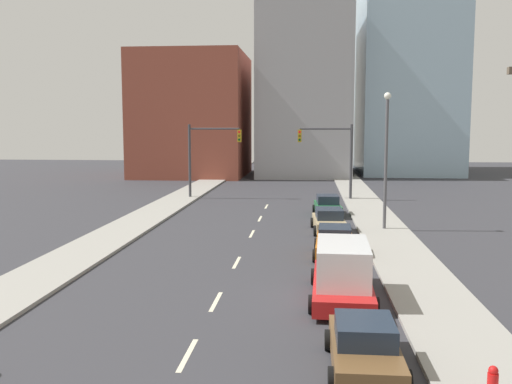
{
  "coord_description": "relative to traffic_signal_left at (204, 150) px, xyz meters",
  "views": [
    {
      "loc": [
        3.42,
        -7.35,
        6.55
      ],
      "look_at": [
        -0.05,
        30.09,
        2.2
      ],
      "focal_mm": 40.0,
      "sensor_mm": 36.0,
      "label": 1
    }
  ],
  "objects": [
    {
      "name": "traffic_signal_left",
      "position": [
        0.0,
        0.0,
        0.0
      ],
      "size": [
        4.84,
        0.35,
        6.72
      ],
      "color": "#38383D",
      "rests_on": "ground"
    },
    {
      "name": "lane_stripe_at_33m",
      "position": [
        6.01,
        -10.93,
        -4.37
      ],
      "size": [
        0.16,
        2.4,
        0.01
      ],
      "primitive_type": "cube",
      "color": "beige",
      "rests_on": "ground"
    },
    {
      "name": "building_brick_left",
      "position": [
        -5.97,
        24.54,
        3.6
      ],
      "size": [
        14.0,
        16.0,
        15.95
      ],
      "color": "brown",
      "rests_on": "ground"
    },
    {
      "name": "street_lamp",
      "position": [
        14.21,
        -14.88,
        0.6
      ],
      "size": [
        0.44,
        0.44,
        8.61
      ],
      "color": "#4C4C51",
      "rests_on": "ground"
    },
    {
      "name": "lane_stripe_at_8m",
      "position": [
        6.01,
        -35.35,
        -4.37
      ],
      "size": [
        0.16,
        2.4,
        0.01
      ],
      "primitive_type": "cube",
      "color": "beige",
      "rests_on": "ground"
    },
    {
      "name": "sedan_orange",
      "position": [
        10.78,
        -22.32,
        -3.68
      ],
      "size": [
        2.25,
        4.66,
        1.53
      ],
      "rotation": [
        0.0,
        0.0,
        -0.04
      ],
      "color": "orange",
      "rests_on": "ground"
    },
    {
      "name": "lane_stripe_at_13m",
      "position": [
        6.01,
        -30.31,
        -4.37
      ],
      "size": [
        0.16,
        2.4,
        0.01
      ],
      "primitive_type": "cube",
      "color": "beige",
      "rests_on": "ground"
    },
    {
      "name": "lane_stripe_at_27m",
      "position": [
        6.01,
        -16.69,
        -4.37
      ],
      "size": [
        0.16,
        2.4,
        0.01
      ],
      "primitive_type": "cube",
      "color": "beige",
      "rests_on": "ground"
    },
    {
      "name": "building_glass_right",
      "position": [
        22.92,
        32.54,
        10.61
      ],
      "size": [
        13.0,
        20.0,
        29.96
      ],
      "color": "#99B7CC",
      "rests_on": "ground"
    },
    {
      "name": "sidewalk_right",
      "position": [
        14.14,
        4.5,
        -4.3
      ],
      "size": [
        3.21,
        96.02,
        0.15
      ],
      "color": "gray",
      "rests_on": "ground"
    },
    {
      "name": "sedan_brown",
      "position": [
        10.98,
        -35.9,
        -3.74
      ],
      "size": [
        2.05,
        4.21,
        1.39
      ],
      "rotation": [
        0.0,
        0.0,
        0.0
      ],
      "color": "brown",
      "rests_on": "ground"
    },
    {
      "name": "building_office_center",
      "position": [
        8.75,
        28.54,
        6.63
      ],
      "size": [
        12.0,
        20.0,
        22.0
      ],
      "color": "#99999E",
      "rests_on": "ground"
    },
    {
      "name": "sidewalk_left",
      "position": [
        -2.11,
        4.5,
        -4.3
      ],
      "size": [
        3.21,
        96.02,
        0.15
      ],
      "color": "gray",
      "rests_on": "ground"
    },
    {
      "name": "sedan_tan",
      "position": [
        10.73,
        -15.57,
        -3.71
      ],
      "size": [
        2.29,
        4.8,
        1.46
      ],
      "rotation": [
        0.0,
        0.0,
        0.06
      ],
      "color": "tan",
      "rests_on": "ground"
    },
    {
      "name": "traffic_signal_right",
      "position": [
        11.83,
        0.0,
        0.0
      ],
      "size": [
        4.84,
        0.35,
        6.72
      ],
      "color": "#38383D",
      "rests_on": "ground"
    },
    {
      "name": "fire_hydrant",
      "position": [
        13.9,
        -37.3,
        -3.96
      ],
      "size": [
        0.26,
        0.26,
        0.84
      ],
      "color": "red",
      "rests_on": "ground"
    },
    {
      "name": "box_truck_red",
      "position": [
        10.74,
        -29.66,
        -3.33
      ],
      "size": [
        2.57,
        6.12,
        2.22
      ],
      "rotation": [
        0.0,
        0.0,
        -0.03
      ],
      "color": "red",
      "rests_on": "ground"
    },
    {
      "name": "lane_stripe_at_19m",
      "position": [
        6.01,
        -24.1,
        -4.37
      ],
      "size": [
        0.16,
        2.4,
        0.01
      ],
      "primitive_type": "cube",
      "color": "beige",
      "rests_on": "ground"
    },
    {
      "name": "lane_stripe_at_39m",
      "position": [
        6.01,
        -4.72,
        -4.37
      ],
      "size": [
        0.16,
        2.4,
        0.01
      ],
      "primitive_type": "cube",
      "color": "beige",
      "rests_on": "ground"
    },
    {
      "name": "sedan_green",
      "position": [
        10.85,
        -8.93,
        -3.7
      ],
      "size": [
        2.21,
        4.4,
        1.5
      ],
      "rotation": [
        0.0,
        0.0,
        0.06
      ],
      "color": "#1E6033",
      "rests_on": "ground"
    }
  ]
}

